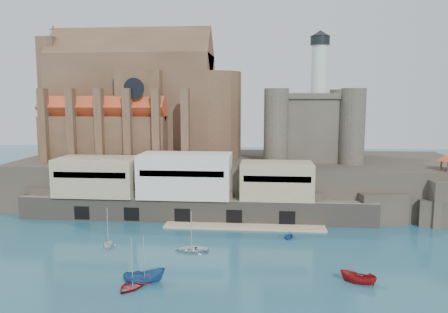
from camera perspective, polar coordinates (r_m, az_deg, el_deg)
ground at (r=65.77m, az=0.16°, el=-13.75°), size 300.00×300.00×0.00m
promontory at (r=102.30m, az=2.00°, el=-3.07°), size 100.00×36.00×10.00m
quay at (r=87.35m, az=-5.19°, el=-4.21°), size 70.00×12.00×13.05m
church at (r=106.99m, az=-10.88°, el=6.54°), size 47.00×25.93×30.51m
castle_keep at (r=102.77m, az=11.21°, el=4.36°), size 21.20×21.20×29.30m
boat_0 at (r=59.49m, az=-11.83°, el=-16.32°), size 3.89×2.30×5.24m
boat_2 at (r=60.32m, az=-10.35°, el=-15.93°), size 2.68×2.65×5.47m
boat_4 at (r=74.99m, az=-14.87°, el=-11.27°), size 3.09×2.18×3.30m
boat_5 at (r=61.86m, az=17.08°, el=-15.53°), size 2.32×2.30×4.69m
boat_6 at (r=70.77m, az=-4.25°, el=-12.18°), size 1.32×3.87×5.34m
boat_7 at (r=77.34m, az=8.49°, el=-10.50°), size 2.83×2.23×2.87m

